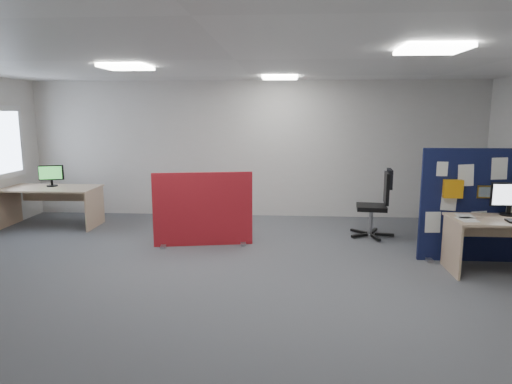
# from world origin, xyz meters

# --- Properties ---
(floor) EXTENTS (9.00, 9.00, 0.00)m
(floor) POSITION_xyz_m (0.00, 0.00, 0.00)
(floor) COLOR #525459
(floor) RESTS_ON ground
(ceiling) EXTENTS (9.00, 7.00, 0.02)m
(ceiling) POSITION_xyz_m (0.00, 0.00, 2.70)
(ceiling) COLOR white
(ceiling) RESTS_ON wall_back
(wall_back) EXTENTS (9.00, 0.02, 2.70)m
(wall_back) POSITION_xyz_m (0.00, 3.50, 1.35)
(wall_back) COLOR silver
(wall_back) RESTS_ON floor
(wall_front) EXTENTS (9.00, 0.02, 2.70)m
(wall_front) POSITION_xyz_m (0.00, -3.50, 1.35)
(wall_front) COLOR silver
(wall_front) RESTS_ON floor
(ceiling_lights) EXTENTS (4.10, 4.10, 0.04)m
(ceiling_lights) POSITION_xyz_m (0.33, 0.67, 2.67)
(ceiling_lights) COLOR white
(ceiling_lights) RESTS_ON ceiling
(navy_divider) EXTENTS (1.94, 0.30, 1.60)m
(navy_divider) POSITION_xyz_m (3.46, 0.82, 0.80)
(navy_divider) COLOR #10163C
(navy_divider) RESTS_ON floor
(monitor_main) EXTENTS (0.50, 0.21, 0.44)m
(monitor_main) POSITION_xyz_m (3.58, 0.53, 0.97)
(monitor_main) COLOR black
(monitor_main) RESTS_ON main_desk
(red_divider) EXTENTS (1.54, 0.33, 1.16)m
(red_divider) POSITION_xyz_m (-0.67, 1.32, 0.57)
(red_divider) COLOR #AE162D
(red_divider) RESTS_ON floor
(second_desk) EXTENTS (1.70, 0.85, 0.73)m
(second_desk) POSITION_xyz_m (-3.68, 2.39, 0.56)
(second_desk) COLOR tan
(second_desk) RESTS_ON floor
(monitor_second) EXTENTS (0.42, 0.20, 0.39)m
(monitor_second) POSITION_xyz_m (-3.69, 2.46, 0.95)
(monitor_second) COLOR black
(monitor_second) RESTS_ON second_desk
(office_chair) EXTENTS (0.74, 0.75, 1.13)m
(office_chair) POSITION_xyz_m (2.18, 2.02, 0.64)
(office_chair) COLOR black
(office_chair) RESTS_ON floor
(desk_papers) EXTENTS (1.31, 0.66, 0.00)m
(desk_papers) POSITION_xyz_m (3.32, 0.26, 0.73)
(desk_papers) COLOR white
(desk_papers) RESTS_ON main_desk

